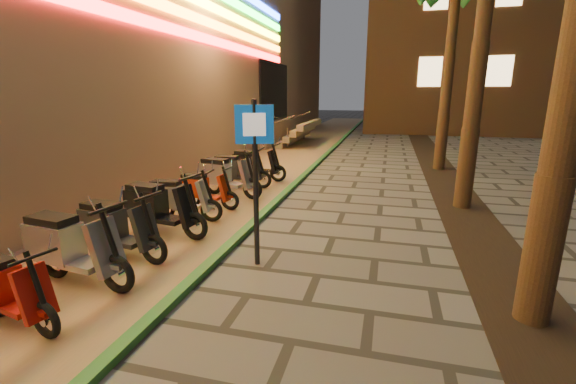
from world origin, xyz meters
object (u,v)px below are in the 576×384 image
(scooter_11, at_px, (224,175))
(scooter_12, at_px, (236,170))
(scooter_6, at_px, (69,247))
(scooter_8, at_px, (157,207))
(scooter_13, at_px, (253,164))
(scooter_7, at_px, (115,228))
(scooter_9, at_px, (177,198))
(scooter_10, at_px, (203,189))
(scooter_5, at_px, (6,288))
(pedestrian_sign, at_px, (255,161))

(scooter_11, relative_size, scooter_12, 1.08)
(scooter_6, distance_m, scooter_12, 6.14)
(scooter_8, distance_m, scooter_12, 4.03)
(scooter_12, distance_m, scooter_13, 1.06)
(scooter_7, relative_size, scooter_9, 1.06)
(scooter_10, height_order, scooter_11, scooter_11)
(scooter_11, bearing_deg, scooter_6, -80.86)
(scooter_13, bearing_deg, scooter_5, -90.34)
(scooter_10, relative_size, scooter_13, 0.87)
(scooter_6, bearing_deg, pedestrian_sign, 34.80)
(scooter_5, distance_m, scooter_9, 4.04)
(pedestrian_sign, relative_size, scooter_5, 1.77)
(scooter_9, bearing_deg, scooter_12, 83.82)
(scooter_5, relative_size, scooter_6, 0.80)
(scooter_5, bearing_deg, scooter_10, 101.46)
(scooter_5, relative_size, scooter_11, 0.80)
(pedestrian_sign, xyz_separation_m, scooter_5, (-2.36, -2.33, -1.25))
(scooter_9, bearing_deg, scooter_5, -93.76)
(pedestrian_sign, distance_m, scooter_8, 2.74)
(scooter_6, distance_m, scooter_10, 3.99)
(scooter_5, relative_size, scooter_12, 0.87)
(scooter_9, distance_m, scooter_13, 4.20)
(scooter_9, xyz_separation_m, scooter_10, (0.11, 1.00, -0.04))
(scooter_10, bearing_deg, scooter_6, -88.85)
(pedestrian_sign, height_order, scooter_13, pedestrian_sign)
(scooter_12, bearing_deg, pedestrian_sign, -67.97)
(scooter_9, relative_size, scooter_11, 0.88)
(scooter_8, xyz_separation_m, scooter_12, (-0.00, 4.03, -0.03))
(scooter_11, xyz_separation_m, scooter_12, (-0.07, 0.99, -0.04))
(pedestrian_sign, xyz_separation_m, scooter_7, (-2.41, -0.32, -1.18))
(pedestrian_sign, distance_m, scooter_9, 3.21)
(scooter_5, bearing_deg, scooter_13, 100.56)
(scooter_7, distance_m, scooter_11, 4.19)
(scooter_5, bearing_deg, scooter_11, 101.12)
(scooter_10, height_order, scooter_13, scooter_13)
(scooter_7, height_order, scooter_10, scooter_7)
(pedestrian_sign, distance_m, scooter_7, 2.71)
(pedestrian_sign, distance_m, scooter_5, 3.54)
(scooter_12, bearing_deg, scooter_5, -93.84)
(pedestrian_sign, height_order, scooter_9, pedestrian_sign)
(scooter_8, distance_m, scooter_11, 3.04)
(scooter_8, distance_m, scooter_13, 5.07)
(scooter_6, height_order, scooter_13, scooter_6)
(scooter_6, relative_size, scooter_11, 1.00)
(pedestrian_sign, height_order, scooter_10, pedestrian_sign)
(scooter_7, bearing_deg, scooter_8, 95.05)
(scooter_8, distance_m, scooter_10, 1.88)
(scooter_6, relative_size, scooter_8, 1.01)
(pedestrian_sign, distance_m, scooter_6, 2.97)
(scooter_10, bearing_deg, scooter_11, 90.51)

